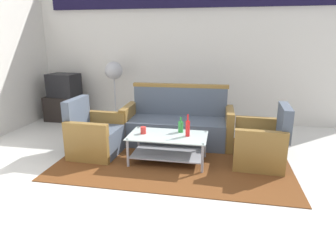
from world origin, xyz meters
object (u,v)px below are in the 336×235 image
object	(u,v)px
cup	(143,130)
tv_stand	(66,108)
coffee_table	(168,144)
bottle_green	(181,127)
couch	(178,125)
armchair_right	(261,144)
bottle_red	(188,128)
armchair_left	(95,136)
television	(64,85)
pedestal_fan	(114,74)

from	to	relation	value
cup	tv_stand	distance (m)	2.84
coffee_table	bottle_green	xyz separation A→B (m)	(0.16, 0.17, 0.22)
coffee_table	cup	size ratio (longest dim) A/B	11.00
couch	bottle_green	world-z (taller)	couch
couch	coffee_table	bearing A→B (deg)	87.28
armchair_right	bottle_red	size ratio (longest dim) A/B	2.73
armchair_right	coffee_table	bearing A→B (deg)	101.57
bottle_green	couch	bearing A→B (deg)	102.10
cup	armchair_left	bearing A→B (deg)	172.84
couch	television	distance (m)	2.79
pedestal_fan	armchair_left	bearing A→B (deg)	-79.68
coffee_table	pedestal_fan	world-z (taller)	pedestal_fan
coffee_table	bottle_green	world-z (taller)	bottle_green
couch	cup	size ratio (longest dim) A/B	18.17
couch	bottle_red	xyz separation A→B (m)	(0.26, -0.81, 0.21)
couch	cup	bearing A→B (deg)	64.04
coffee_table	bottle_red	size ratio (longest dim) A/B	3.53
armchair_left	armchair_right	world-z (taller)	same
bottle_green	television	xyz separation A→B (m)	(-2.73, 1.60, 0.27)
television	bottle_green	bearing A→B (deg)	156.24
coffee_table	tv_stand	distance (m)	3.12
armchair_left	bottle_red	bearing A→B (deg)	88.50
armchair_right	television	world-z (taller)	television
bottle_red	tv_stand	size ratio (longest dim) A/B	0.39
pedestal_fan	bottle_green	bearing A→B (deg)	-45.47
coffee_table	bottle_red	world-z (taller)	bottle_red
bottle_red	cup	size ratio (longest dim) A/B	3.11
bottle_red	pedestal_fan	bearing A→B (deg)	133.96
armchair_left	bottle_green	xyz separation A→B (m)	(1.31, 0.07, 0.21)
television	pedestal_fan	distance (m)	1.14
coffee_table	bottle_green	bearing A→B (deg)	46.73
television	bottle_red	bearing A→B (deg)	154.95
couch	cup	xyz separation A→B (m)	(-0.37, -0.82, 0.14)
couch	bottle_green	xyz separation A→B (m)	(0.14, -0.65, 0.18)
television	pedestal_fan	bearing A→B (deg)	-170.92
bottle_red	cup	bearing A→B (deg)	-179.16
armchair_right	television	bearing A→B (deg)	70.76
armchair_right	coffee_table	size ratio (longest dim) A/B	0.77
armchair_right	bottle_red	world-z (taller)	armchair_right
coffee_table	bottle_green	size ratio (longest dim) A/B	4.94
tv_stand	television	world-z (taller)	television
pedestal_fan	coffee_table	bearing A→B (deg)	-51.13
coffee_table	armchair_right	bearing A→B (deg)	8.71
tv_stand	bottle_green	bearing A→B (deg)	-30.34
bottle_red	armchair_right	bearing A→B (deg)	10.51
tv_stand	pedestal_fan	world-z (taller)	pedestal_fan
bottle_green	pedestal_fan	world-z (taller)	pedestal_fan
couch	cup	world-z (taller)	couch
coffee_table	bottle_red	bearing A→B (deg)	2.00
cup	pedestal_fan	xyz separation A→B (m)	(-1.11, 1.81, 0.55)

